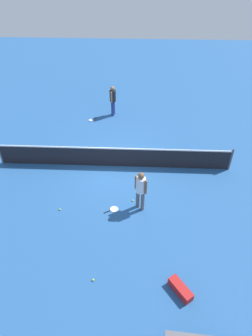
% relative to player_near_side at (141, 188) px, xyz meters
% --- Properties ---
extents(ground_plane, '(40.00, 40.00, 0.00)m').
position_rel_player_near_side_xyz_m(ground_plane, '(-1.15, 2.48, -1.01)').
color(ground_plane, '#265693').
extents(court_net, '(10.09, 0.09, 1.07)m').
position_rel_player_near_side_xyz_m(court_net, '(-1.15, 2.48, -0.51)').
color(court_net, '#4C4C51').
rests_on(court_net, ground_plane).
extents(player_near_side, '(0.48, 0.47, 1.70)m').
position_rel_player_near_side_xyz_m(player_near_side, '(0.00, 0.00, 0.00)').
color(player_near_side, '#595960').
rests_on(player_near_side, ground_plane).
extents(player_far_side, '(0.41, 0.53, 1.70)m').
position_rel_player_near_side_xyz_m(player_far_side, '(-1.56, 7.13, 0.00)').
color(player_far_side, navy).
rests_on(player_far_side, ground_plane).
extents(tennis_racket_near_player, '(0.59, 0.45, 0.03)m').
position_rel_player_near_side_xyz_m(tennis_racket_near_player, '(-0.99, -0.14, -1.00)').
color(tennis_racket_near_player, white).
rests_on(tennis_racket_near_player, ground_plane).
extents(tennis_racket_far_player, '(0.49, 0.57, 0.03)m').
position_rel_player_near_side_xyz_m(tennis_racket_far_player, '(-2.72, 6.49, -1.00)').
color(tennis_racket_far_player, blue).
rests_on(tennis_racket_far_player, ground_plane).
extents(tennis_ball_near_player, '(0.07, 0.07, 0.07)m').
position_rel_player_near_side_xyz_m(tennis_ball_near_player, '(-2.98, -0.25, -0.98)').
color(tennis_ball_near_player, '#C6E033').
rests_on(tennis_ball_near_player, ground_plane).
extents(tennis_ball_by_net, '(0.07, 0.07, 0.07)m').
position_rel_player_near_side_xyz_m(tennis_ball_by_net, '(-1.36, -3.01, -0.98)').
color(tennis_ball_by_net, '#C6E033').
rests_on(tennis_ball_by_net, ground_plane).
extents(tennis_ball_midcourt, '(0.07, 0.07, 0.07)m').
position_rel_player_near_side_xyz_m(tennis_ball_midcourt, '(-0.28, 0.34, -0.98)').
color(tennis_ball_midcourt, '#C6E033').
rests_on(tennis_ball_midcourt, ground_plane).
extents(equipment_bag, '(0.70, 0.81, 0.28)m').
position_rel_player_near_side_xyz_m(equipment_bag, '(1.16, -3.22, -0.87)').
color(equipment_bag, '#B21E1E').
rests_on(equipment_bag, ground_plane).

